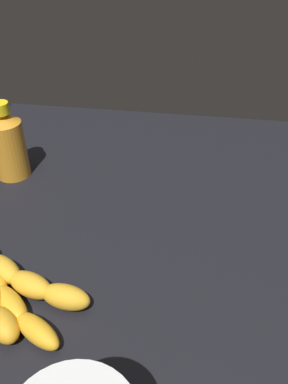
% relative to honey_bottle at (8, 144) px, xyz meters
% --- Properties ---
extents(ground_plane, '(0.92, 0.75, 0.04)m').
position_rel_honey_bottle_xyz_m(ground_plane, '(0.13, 0.23, -0.09)').
color(ground_plane, black).
extents(honey_bottle, '(0.07, 0.07, 0.15)m').
position_rel_honey_bottle_xyz_m(honey_bottle, '(0.00, 0.00, 0.00)').
color(honey_bottle, orange).
rests_on(honey_bottle, ground_plane).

